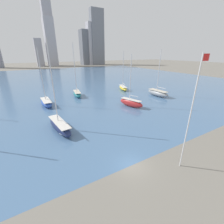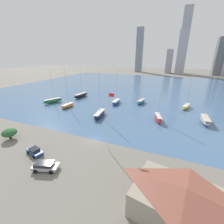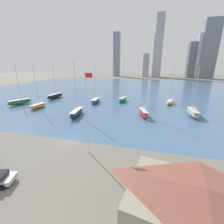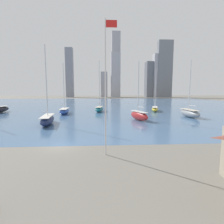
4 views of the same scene
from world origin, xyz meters
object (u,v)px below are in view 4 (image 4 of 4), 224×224
(sailboat_blue, at_px, (64,111))
(sailboat_gray, at_px, (190,113))
(sailboat_yellow, at_px, (155,109))
(sailboat_teal, at_px, (99,109))
(flag_pole, at_px, (106,85))
(sailboat_navy, at_px, (47,120))
(sailboat_red, at_px, (139,115))

(sailboat_blue, bearing_deg, sailboat_gray, -16.47)
(sailboat_yellow, bearing_deg, sailboat_blue, -152.16)
(sailboat_blue, height_order, sailboat_yellow, sailboat_blue)
(sailboat_blue, relative_size, sailboat_teal, 0.90)
(sailboat_gray, distance_m, sailboat_blue, 35.34)
(sailboat_teal, bearing_deg, sailboat_yellow, 10.27)
(flag_pole, bearing_deg, sailboat_blue, 108.68)
(sailboat_navy, distance_m, sailboat_yellow, 36.46)
(sailboat_gray, distance_m, sailboat_teal, 27.39)
(sailboat_navy, height_order, sailboat_teal, sailboat_teal)
(sailboat_gray, xyz_separation_m, sailboat_blue, (-34.30, 8.50, -0.18))
(sailboat_yellow, height_order, sailboat_teal, sailboat_teal)
(flag_pole, xyz_separation_m, sailboat_navy, (-11.55, 17.74, -6.42))
(sailboat_red, relative_size, sailboat_blue, 0.90)
(sailboat_navy, xyz_separation_m, sailboat_gray, (34.16, 8.33, 0.07))
(sailboat_blue, height_order, sailboat_teal, sailboat_teal)
(sailboat_gray, bearing_deg, sailboat_blue, 163.35)
(sailboat_red, bearing_deg, sailboat_blue, 130.02)
(sailboat_navy, relative_size, sailboat_blue, 1.06)
(sailboat_red, xyz_separation_m, sailboat_navy, (-19.81, -4.20, -0.13))
(sailboat_red, height_order, sailboat_gray, sailboat_gray)
(sailboat_navy, xyz_separation_m, sailboat_yellow, (29.08, 21.99, -0.14))
(sailboat_teal, bearing_deg, sailboat_blue, -145.51)
(sailboat_yellow, bearing_deg, sailboat_teal, -161.30)
(flag_pole, xyz_separation_m, sailboat_teal, (-1.30, 39.44, -6.45))
(sailboat_gray, bearing_deg, sailboat_yellow, 107.69)
(flag_pole, xyz_separation_m, sailboat_gray, (22.61, 26.07, -6.35))
(sailboat_yellow, bearing_deg, sailboat_red, -99.68)
(flag_pole, bearing_deg, sailboat_gray, 49.07)
(sailboat_gray, height_order, sailboat_blue, sailboat_blue)
(sailboat_gray, bearing_deg, sailboat_teal, 148.05)
(flag_pole, height_order, sailboat_teal, sailboat_teal)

